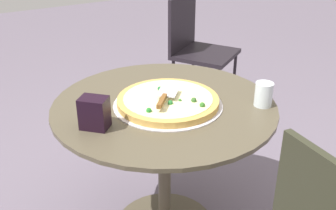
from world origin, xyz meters
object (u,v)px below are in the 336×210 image
at_px(pizza_on_tray, 168,101).
at_px(napkin_dispenser, 94,113).
at_px(patio_chair_corner, 196,44).
at_px(drinking_cup, 264,94).
at_px(pizza_server, 165,97).
at_px(patio_table, 164,138).

height_order(pizza_on_tray, napkin_dispenser, napkin_dispenser).
bearing_deg(patio_chair_corner, drinking_cup, 157.43).
height_order(napkin_dispenser, patio_chair_corner, patio_chair_corner).
bearing_deg(patio_chair_corner, pizza_on_tray, 141.45).
bearing_deg(napkin_dispenser, pizza_server, -135.84).
distance_m(pizza_on_tray, drinking_cup, 0.40).
bearing_deg(napkin_dispenser, drinking_cup, -150.38).
bearing_deg(drinking_cup, pizza_on_tray, 59.53).
height_order(pizza_on_tray, patio_chair_corner, patio_chair_corner).
bearing_deg(patio_chair_corner, pizza_server, 141.15).
distance_m(pizza_on_tray, napkin_dispenser, 0.34).
bearing_deg(pizza_server, napkin_dispenser, 90.13).
bearing_deg(patio_chair_corner, napkin_dispenser, 133.09).
distance_m(pizza_on_tray, pizza_server, 0.06).
bearing_deg(pizza_on_tray, drinking_cup, -120.47).
distance_m(pizza_server, drinking_cup, 0.42).
relative_size(pizza_on_tray, napkin_dispenser, 3.74).
xyz_separation_m(patio_table, napkin_dispenser, (-0.05, 0.33, 0.23)).
xyz_separation_m(patio_table, drinking_cup, (-0.22, -0.35, 0.22)).
height_order(patio_table, napkin_dispenser, napkin_dispenser).
height_order(pizza_on_tray, drinking_cup, drinking_cup).
distance_m(patio_table, napkin_dispenser, 0.41).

